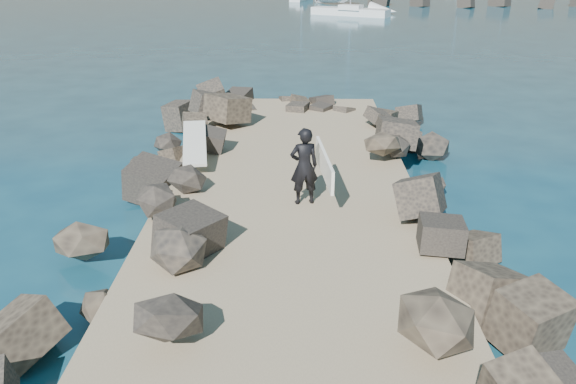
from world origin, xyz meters
TOP-DOWN VIEW (x-y plane):
  - ground at (0.00, 0.00)m, footprint 800.00×800.00m
  - jetty at (0.00, -2.00)m, footprint 6.00×26.00m
  - riprap_left at (-2.90, -1.50)m, footprint 2.60×22.00m
  - riprap_right at (2.90, -1.50)m, footprint 2.60×22.00m
  - surfboard_resting at (-2.54, 3.43)m, footprint 0.94×2.45m
  - surfer_with_board at (0.39, 0.65)m, footprint 0.98×2.16m
  - sailboat_c at (4.78, 46.45)m, footprint 7.03×4.62m

SIDE VIEW (x-z plane):
  - ground at x=0.00m, z-range 0.00..0.00m
  - jetty at x=0.00m, z-range 0.00..0.60m
  - sailboat_c at x=4.78m, z-range -3.93..4.62m
  - riprap_left at x=-2.90m, z-range 0.00..1.00m
  - riprap_right at x=2.90m, z-range 0.00..1.00m
  - surfboard_resting at x=-2.54m, z-range 1.00..1.08m
  - surfer_with_board at x=0.39m, z-range 0.61..2.35m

